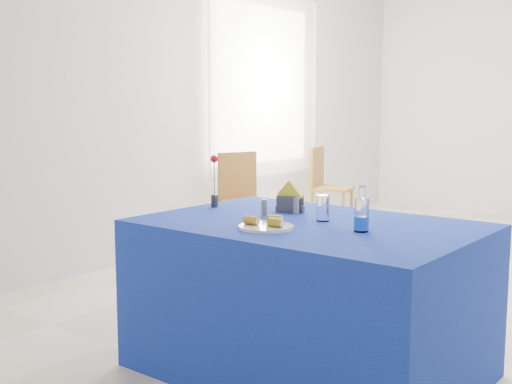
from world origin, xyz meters
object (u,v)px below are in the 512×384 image
(chair_win_a, at_px, (243,194))
(chair_win_b, at_px, (325,181))
(plate, at_px, (266,227))
(blue_table, at_px, (308,297))
(water_bottle, at_px, (362,216))

(chair_win_a, bearing_deg, chair_win_b, 17.14)
(chair_win_a, bearing_deg, plate, -119.09)
(blue_table, xyz_separation_m, chair_win_a, (-2.05, 1.97, 0.14))
(water_bottle, bearing_deg, chair_win_b, 124.63)
(plate, height_order, chair_win_b, chair_win_b)
(chair_win_a, bearing_deg, water_bottle, -111.23)
(plate, distance_m, blue_table, 0.47)
(chair_win_b, bearing_deg, water_bottle, -160.48)
(plate, height_order, water_bottle, water_bottle)
(chair_win_a, bearing_deg, blue_table, -114.63)
(plate, xyz_separation_m, chair_win_a, (-1.99, 2.23, -0.25))
(water_bottle, relative_size, chair_win_a, 0.24)
(plate, height_order, chair_win_a, chair_win_a)
(plate, distance_m, chair_win_a, 3.00)
(water_bottle, xyz_separation_m, chair_win_a, (-2.37, 2.02, -0.31))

